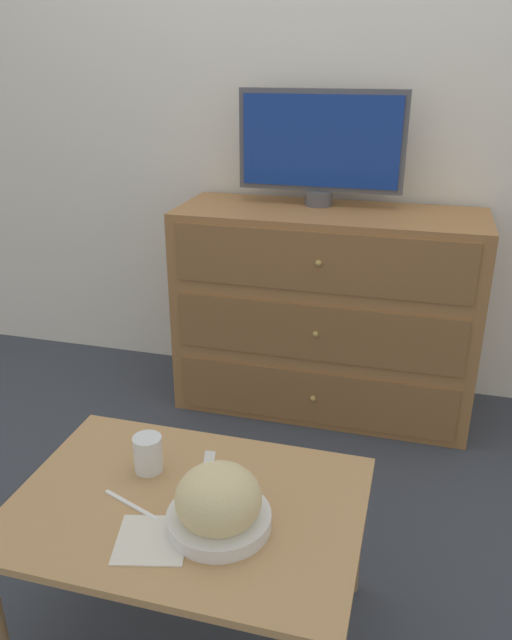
% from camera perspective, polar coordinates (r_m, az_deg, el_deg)
% --- Properties ---
extents(ground_plane, '(12.00, 12.00, 0.00)m').
position_cam_1_polar(ground_plane, '(3.02, 4.68, -4.80)').
color(ground_plane, '#383D47').
extents(wall_back, '(12.00, 0.05, 2.60)m').
position_cam_1_polar(wall_back, '(2.70, 5.73, 20.71)').
color(wall_back, white).
rests_on(wall_back, ground_plane).
extents(dresser, '(1.20, 0.46, 0.85)m').
position_cam_1_polar(dresser, '(2.59, 6.36, 0.70)').
color(dresser, '#9E6B3D').
rests_on(dresser, ground_plane).
extents(tv, '(0.65, 0.11, 0.44)m').
position_cam_1_polar(tv, '(2.53, 5.96, 15.70)').
color(tv, '#515156').
rests_on(tv, dresser).
extents(coffee_table, '(0.83, 0.59, 0.42)m').
position_cam_1_polar(coffee_table, '(1.59, -6.27, -17.95)').
color(coffee_table, tan).
rests_on(coffee_table, ground_plane).
extents(takeout_bowl, '(0.24, 0.24, 0.16)m').
position_cam_1_polar(takeout_bowl, '(1.44, -3.44, -16.43)').
color(takeout_bowl, silver).
rests_on(takeout_bowl, coffee_table).
extents(drink_cup, '(0.07, 0.07, 0.10)m').
position_cam_1_polar(drink_cup, '(1.64, -9.83, -12.12)').
color(drink_cup, '#9E6638').
rests_on(drink_cup, coffee_table).
extents(napkin, '(0.19, 0.19, 0.00)m').
position_cam_1_polar(napkin, '(1.46, -9.51, -19.20)').
color(napkin, silver).
rests_on(napkin, coffee_table).
extents(knife, '(0.17, 0.07, 0.01)m').
position_cam_1_polar(knife, '(1.56, -11.34, -16.25)').
color(knife, white).
rests_on(knife, coffee_table).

